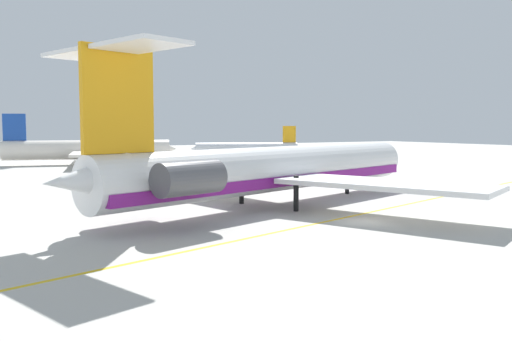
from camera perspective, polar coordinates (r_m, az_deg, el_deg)
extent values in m
plane|color=#B7B5AD|center=(44.69, 11.44, -5.34)|extent=(336.18, 336.18, 0.00)
cylinder|color=white|center=(51.97, 2.23, 0.18)|extent=(40.17, 15.99, 4.34)
cone|color=white|center=(68.69, 13.31, 1.17)|extent=(5.54, 5.30, 4.17)
cone|color=white|center=(38.82, -17.63, -1.02)|extent=(7.13, 5.37, 3.69)
cube|color=#7A197F|center=(52.05, 2.23, -0.89)|extent=(39.34, 15.81, 0.95)
cube|color=white|center=(60.48, -5.32, 0.09)|extent=(10.08, 19.03, 0.43)
cube|color=white|center=(46.39, 13.57, -1.45)|extent=(13.29, 19.29, 0.43)
cylinder|color=#515156|center=(45.12, -12.85, -0.22)|extent=(5.92, 3.99, 2.52)
cube|color=white|center=(44.50, -12.30, -0.28)|extent=(3.52, 2.27, 0.52)
cylinder|color=#515156|center=(39.59, -7.12, -0.82)|extent=(5.92, 3.99, 2.52)
cube|color=white|center=(40.16, -7.81, -0.75)|extent=(3.52, 2.27, 0.52)
cube|color=orange|center=(40.09, -14.45, 7.27)|extent=(5.75, 2.13, 7.68)
cube|color=white|center=(43.12, -17.63, 11.73)|extent=(5.73, 7.24, 0.30)
cube|color=white|center=(37.31, -12.18, 12.97)|extent=(5.73, 7.24, 0.30)
cylinder|color=black|center=(62.09, 9.69, -0.96)|extent=(0.48, 0.48, 3.29)
cylinder|color=black|center=(53.49, -1.55, -1.81)|extent=(0.48, 0.48, 3.29)
cylinder|color=black|center=(48.94, 4.29, -2.44)|extent=(0.48, 0.48, 3.29)
cylinder|color=silver|center=(113.06, -17.41, 2.12)|extent=(32.09, 11.91, 3.85)
cone|color=silver|center=(113.71, -9.28, 2.29)|extent=(3.97, 4.33, 3.65)
cube|color=silver|center=(122.33, -17.28, 2.13)|extent=(9.15, 15.63, 0.46)
cube|color=silver|center=(103.83, -17.56, 1.69)|extent=(9.15, 15.63, 0.46)
cube|color=#19429E|center=(114.19, -24.34, 4.22)|extent=(4.16, 1.44, 5.24)
cylinder|color=black|center=(113.14, -17.39, 1.27)|extent=(0.46, 0.46, 2.59)
cylinder|color=silver|center=(129.67, -0.99, 2.34)|extent=(23.75, 12.48, 2.94)
cone|color=silver|center=(128.96, -6.44, 2.30)|extent=(3.32, 3.52, 2.80)
cube|color=silver|center=(122.64, -0.64, 2.07)|extent=(8.39, 12.01, 0.35)
cube|color=silver|center=(136.72, -1.30, 2.35)|extent=(8.39, 12.01, 0.35)
cube|color=orange|center=(131.07, 3.56, 3.88)|extent=(3.06, 1.55, 4.01)
cylinder|color=black|center=(129.73, -0.99, 1.78)|extent=(0.35, 0.35, 1.98)
cylinder|color=black|center=(81.60, -0.22, -0.41)|extent=(0.10, 0.10, 0.79)
cylinder|color=black|center=(81.67, -0.14, -0.41)|extent=(0.10, 0.10, 0.79)
cylinder|color=orange|center=(81.57, -0.18, 0.08)|extent=(0.27, 0.27, 0.63)
sphere|color=#8C6647|center=(81.54, -0.18, 0.39)|extent=(0.25, 0.25, 0.25)
cylinder|color=orange|center=(81.48, -0.28, 0.10)|extent=(0.07, 0.07, 0.53)
cylinder|color=orange|center=(81.66, -0.07, 0.11)|extent=(0.07, 0.07, 0.53)
cone|color=#EA590F|center=(79.72, 3.79, -0.63)|extent=(0.40, 0.40, 0.55)
cube|color=gold|center=(45.13, 8.44, -5.19)|extent=(95.53, 26.82, 0.01)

